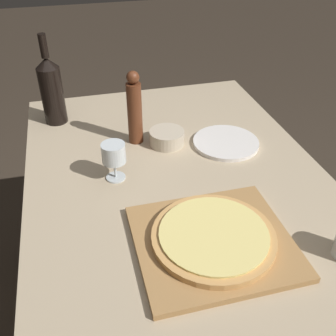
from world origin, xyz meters
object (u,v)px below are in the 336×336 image
Objects in this scene: wine_bottle at (51,89)px; wine_glass at (114,155)px; pepper_mill at (135,109)px; pizza at (214,236)px; small_bowl at (167,137)px.

wine_bottle is 0.46m from wine_glass.
wine_glass is (-0.10, -0.20, -0.04)m from pepper_mill.
pepper_mill is at bearing 63.02° from wine_glass.
pizza is at bearing -80.14° from pepper_mill.
wine_bottle is at bearing 144.29° from small_bowl.
wine_glass is 0.27m from small_bowl.
small_bowl is (0.10, -0.05, -0.10)m from pepper_mill.
wine_bottle reaches higher than pizza.
wine_bottle is at bearing 140.54° from pepper_mill.
wine_bottle reaches higher than small_bowl.
pizza is 0.57m from pepper_mill.
wine_bottle reaches higher than pepper_mill.
small_bowl is at bearing -35.71° from wine_bottle.
pizza is 2.54× the size of wine_glass.
pepper_mill reaches higher than small_bowl.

